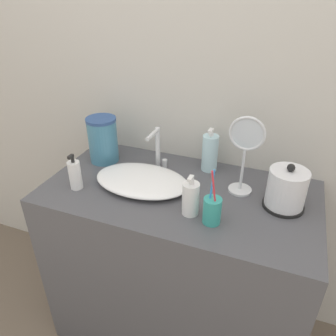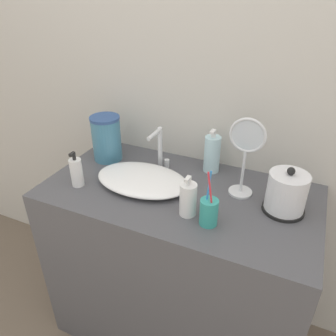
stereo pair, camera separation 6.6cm
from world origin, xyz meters
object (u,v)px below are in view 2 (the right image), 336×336
object	(u,v)px
vanity_mirror	(245,152)
water_pitcher	(107,138)
lotion_bottle	(77,172)
faucet	(160,147)
mouthwash_bottle	(212,154)
shampoo_bottle	(188,199)
toothbrush_cup	(209,211)
electric_kettle	(286,194)

from	to	relation	value
vanity_mirror	water_pitcher	xyz separation A→B (m)	(-0.68, 0.03, -0.08)
lotion_bottle	vanity_mirror	distance (m)	0.71
faucet	mouthwash_bottle	xyz separation A→B (m)	(0.23, 0.07, -0.02)
shampoo_bottle	vanity_mirror	size ratio (longest dim) A/B	0.50
lotion_bottle	mouthwash_bottle	distance (m)	0.61
vanity_mirror	toothbrush_cup	bearing A→B (deg)	-103.78
shampoo_bottle	vanity_mirror	xyz separation A→B (m)	(0.15, 0.22, 0.13)
faucet	lotion_bottle	distance (m)	0.39
mouthwash_bottle	vanity_mirror	xyz separation A→B (m)	(0.17, -0.13, 0.11)
lotion_bottle	water_pitcher	distance (m)	0.27
lotion_bottle	water_pitcher	size ratio (longest dim) A/B	0.73
faucet	toothbrush_cup	bearing A→B (deg)	-41.78
toothbrush_cup	lotion_bottle	bearing A→B (deg)	178.57
faucet	water_pitcher	distance (m)	0.28
toothbrush_cup	mouthwash_bottle	world-z (taller)	toothbrush_cup
shampoo_bottle	mouthwash_bottle	world-z (taller)	mouthwash_bottle
water_pitcher	shampoo_bottle	bearing A→B (deg)	-25.84
faucet	electric_kettle	xyz separation A→B (m)	(0.58, -0.11, -0.03)
shampoo_bottle	water_pitcher	bearing A→B (deg)	154.16
electric_kettle	lotion_bottle	distance (m)	0.86
toothbrush_cup	shampoo_bottle	distance (m)	0.09
electric_kettle	shampoo_bottle	xyz separation A→B (m)	(-0.33, -0.17, -0.01)
vanity_mirror	water_pitcher	size ratio (longest dim) A/B	1.52
water_pitcher	vanity_mirror	bearing A→B (deg)	-2.67
lotion_bottle	vanity_mirror	xyz separation A→B (m)	(0.66, 0.23, 0.13)
faucet	electric_kettle	size ratio (longest dim) A/B	1.03
faucet	shampoo_bottle	size ratio (longest dim) A/B	1.17
toothbrush_cup	water_pitcher	bearing A→B (deg)	155.74
faucet	toothbrush_cup	distance (m)	0.46
electric_kettle	lotion_bottle	world-z (taller)	electric_kettle
water_pitcher	toothbrush_cup	bearing A→B (deg)	-24.26
toothbrush_cup	water_pitcher	xyz separation A→B (m)	(-0.62, 0.28, 0.06)
electric_kettle	toothbrush_cup	xyz separation A→B (m)	(-0.24, -0.20, -0.02)
mouthwash_bottle	water_pitcher	bearing A→B (deg)	-169.22
electric_kettle	lotion_bottle	xyz separation A→B (m)	(-0.84, -0.18, -0.01)
shampoo_bottle	mouthwash_bottle	xyz separation A→B (m)	(-0.02, 0.35, 0.02)
shampoo_bottle	vanity_mirror	bearing A→B (deg)	56.18
shampoo_bottle	mouthwash_bottle	bearing A→B (deg)	93.32
shampoo_bottle	faucet	bearing A→B (deg)	131.74
lotion_bottle	water_pitcher	bearing A→B (deg)	93.78
faucet	vanity_mirror	bearing A→B (deg)	-8.37
electric_kettle	toothbrush_cup	world-z (taller)	toothbrush_cup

